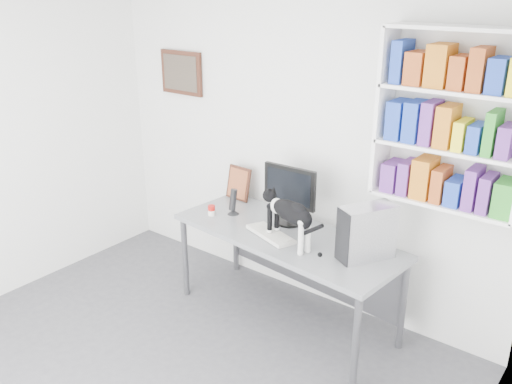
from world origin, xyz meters
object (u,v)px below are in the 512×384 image
at_px(cat, 290,222).
at_px(leaning_print, 239,183).
at_px(bookshelf, 453,120).
at_px(speaker, 233,201).
at_px(soup_can, 212,210).
at_px(desk, 285,277).
at_px(keyboard, 271,234).
at_px(monitor, 290,195).
at_px(pc_tower, 367,232).

bearing_deg(cat, leaning_print, 167.62).
height_order(bookshelf, speaker, bookshelf).
distance_m(bookshelf, cat, 1.38).
height_order(speaker, soup_can, speaker).
height_order(desk, keyboard, keyboard).
xyz_separation_m(monitor, leaning_print, (-0.69, 0.17, -0.10)).
distance_m(desk, leaning_print, 1.04).
distance_m(leaning_print, cat, 1.06).
xyz_separation_m(bookshelf, monitor, (-1.20, -0.16, -0.78)).
bearing_deg(bookshelf, leaning_print, 179.88).
height_order(soup_can, cat, cat).
xyz_separation_m(monitor, soup_can, (-0.63, -0.28, -0.21)).
bearing_deg(keyboard, pc_tower, 28.09).
relative_size(monitor, pc_tower, 1.25).
distance_m(monitor, pc_tower, 0.82).
relative_size(bookshelf, pc_tower, 3.01).
relative_size(monitor, leaning_print, 1.59).
xyz_separation_m(desk, leaning_print, (-0.79, 0.36, 0.57)).
relative_size(bookshelf, monitor, 2.41).
bearing_deg(cat, pc_tower, 33.22).
bearing_deg(soup_can, speaker, 45.74).
height_order(monitor, speaker, monitor).
height_order(desk, leaning_print, leaning_print).
relative_size(speaker, soup_can, 2.62).
bearing_deg(monitor, soup_can, -157.65).
height_order(desk, speaker, speaker).
height_order(keyboard, pc_tower, pc_tower).
xyz_separation_m(monitor, cat, (0.23, -0.34, -0.07)).
distance_m(desk, speaker, 0.80).
xyz_separation_m(leaning_print, soup_can, (0.06, -0.45, -0.12)).
distance_m(bookshelf, soup_can, 2.13).
bearing_deg(pc_tower, speaker, -152.25).
bearing_deg(cat, keyboard, -173.48).
bearing_deg(pc_tower, leaning_print, -163.96).
relative_size(desk, speaker, 8.08).
xyz_separation_m(keyboard, cat, (0.21, -0.04, 0.17)).
relative_size(bookshelf, desk, 0.64).
xyz_separation_m(bookshelf, cat, (-0.97, -0.50, -0.85)).
bearing_deg(desk, soup_can, -167.03).
relative_size(pc_tower, cat, 0.66).
bearing_deg(desk, speaker, -178.46).
distance_m(bookshelf, leaning_print, 2.09).
bearing_deg(leaning_print, soup_can, -78.90).
xyz_separation_m(monitor, speaker, (-0.50, -0.15, -0.14)).
bearing_deg(desk, keyboard, -116.22).
bearing_deg(desk, cat, -43.00).
bearing_deg(speaker, leaning_print, 137.75).
xyz_separation_m(monitor, pc_tower, (0.80, -0.17, -0.05)).
bearing_deg(leaning_print, bookshelf, 3.29).
bearing_deg(pc_tower, monitor, -163.20).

